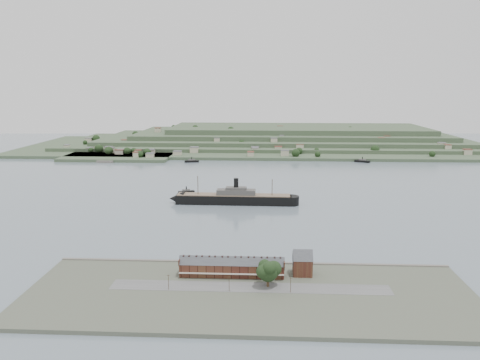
{
  "coord_description": "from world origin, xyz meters",
  "views": [
    {
      "loc": [
        6.34,
        -400.48,
        101.23
      ],
      "look_at": [
        -15.87,
        30.0,
        13.72
      ],
      "focal_mm": 35.0,
      "sensor_mm": 36.0,
      "label": 1
    }
  ],
  "objects_px": {
    "tugboat": "(186,192)",
    "fig_tree": "(269,271)",
    "terrace_row": "(232,267)",
    "steamship": "(231,198)",
    "gabled_building": "(302,263)"
  },
  "relations": [
    {
      "from": "tugboat",
      "to": "fig_tree",
      "type": "relative_size",
      "value": 1.11
    },
    {
      "from": "terrace_row",
      "to": "fig_tree",
      "type": "bearing_deg",
      "value": -33.92
    },
    {
      "from": "terrace_row",
      "to": "fig_tree",
      "type": "relative_size",
      "value": 3.9
    },
    {
      "from": "gabled_building",
      "to": "tugboat",
      "type": "relative_size",
      "value": 0.89
    },
    {
      "from": "gabled_building",
      "to": "steamship",
      "type": "relative_size",
      "value": 0.12
    },
    {
      "from": "steamship",
      "to": "fig_tree",
      "type": "relative_size",
      "value": 7.94
    },
    {
      "from": "steamship",
      "to": "fig_tree",
      "type": "bearing_deg",
      "value": -79.74
    },
    {
      "from": "fig_tree",
      "to": "tugboat",
      "type": "bearing_deg",
      "value": 109.87
    },
    {
      "from": "terrace_row",
      "to": "fig_tree",
      "type": "distance_m",
      "value": 23.6
    },
    {
      "from": "terrace_row",
      "to": "steamship",
      "type": "bearing_deg",
      "value": 94.33
    },
    {
      "from": "gabled_building",
      "to": "fig_tree",
      "type": "xyz_separation_m",
      "value": [
        -18.18,
        -17.02,
        2.52
      ]
    },
    {
      "from": "gabled_building",
      "to": "fig_tree",
      "type": "relative_size",
      "value": 0.99
    },
    {
      "from": "terrace_row",
      "to": "steamship",
      "type": "height_order",
      "value": "steamship"
    },
    {
      "from": "tugboat",
      "to": "fig_tree",
      "type": "height_order",
      "value": "fig_tree"
    },
    {
      "from": "fig_tree",
      "to": "terrace_row",
      "type": "bearing_deg",
      "value": 146.08
    }
  ]
}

